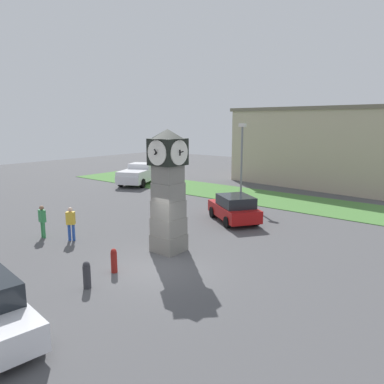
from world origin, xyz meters
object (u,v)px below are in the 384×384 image
car_silver_hatch (234,208)px  bollard_mid_row (114,260)px  bollard_near_tower (87,275)px  pedestrian_near_bench (71,222)px  pedestrian_crossing_lot (42,219)px  clock_tower (168,190)px  street_lamp_far_side (242,156)px  pickup_truck (138,174)px

car_silver_hatch → bollard_mid_row: bearing=-87.0°
bollard_near_tower → pedestrian_near_bench: (-5.01, 2.66, 0.46)m
bollard_mid_row → pedestrian_near_bench: pedestrian_near_bench is taller
pedestrian_crossing_lot → bollard_near_tower: bearing=-17.4°
clock_tower → car_silver_hatch: size_ratio=1.28×
pedestrian_near_bench → street_lamp_far_side: size_ratio=0.30×
pickup_truck → pedestrian_crossing_lot: pickup_truck is taller
bollard_near_tower → street_lamp_far_side: 16.15m
clock_tower → street_lamp_far_side: 11.38m
bollard_mid_row → street_lamp_far_side: 14.66m
bollard_mid_row → street_lamp_far_side: street_lamp_far_side is taller
pedestrian_near_bench → pedestrian_crossing_lot: 1.64m
clock_tower → bollard_near_tower: (0.38, -4.58, -2.30)m
clock_tower → pedestrian_crossing_lot: bearing=-157.6°
street_lamp_far_side → pickup_truck: bearing=178.2°
bollard_near_tower → car_silver_hatch: (-0.83, 10.59, 0.30)m
pedestrian_near_bench → street_lamp_far_side: 13.17m
car_silver_hatch → street_lamp_far_side: bearing=118.1°
bollard_mid_row → street_lamp_far_side: bearing=102.5°
bollard_near_tower → pedestrian_crossing_lot: 6.85m
street_lamp_far_side → pedestrian_crossing_lot: bearing=-102.8°
bollard_mid_row → pedestrian_crossing_lot: bearing=174.7°
bollard_mid_row → car_silver_hatch: size_ratio=0.23×
clock_tower → car_silver_hatch: (-0.45, 6.01, -2.00)m
pickup_truck → street_lamp_far_side: 11.39m
clock_tower → car_silver_hatch: 6.35m
car_silver_hatch → street_lamp_far_side: 6.12m
bollard_mid_row → pedestrian_near_bench: size_ratio=0.58×
bollard_near_tower → pedestrian_crossing_lot: (-6.53, 2.04, 0.44)m
bollard_mid_row → car_silver_hatch: bearing=93.0°
bollard_near_tower → pickup_truck: 21.58m
car_silver_hatch → pickup_truck: size_ratio=0.76×
clock_tower → pedestrian_near_bench: clock_tower is taller
pickup_truck → pedestrian_crossing_lot: bearing=-59.7°
clock_tower → pedestrian_near_bench: 5.34m
car_silver_hatch → bollard_near_tower: bearing=-85.5°
car_silver_hatch → pickup_truck: bearing=159.0°
car_silver_hatch → pickup_truck: pickup_truck is taller
car_silver_hatch → pedestrian_crossing_lot: size_ratio=2.58×
pickup_truck → street_lamp_far_side: (11.14, -0.36, 2.33)m
clock_tower → bollard_mid_row: (0.03, -3.11, -2.31)m
clock_tower → pickup_truck: clock_tower is taller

